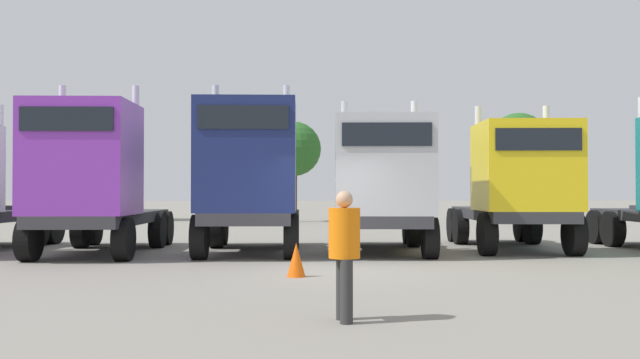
# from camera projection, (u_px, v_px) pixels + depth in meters

# --- Properties ---
(ground) EXTENTS (200.00, 200.00, 0.00)m
(ground) POSITION_uv_depth(u_px,v_px,m) (335.00, 270.00, 14.18)
(ground) COLOR gray
(semi_truck_purple) EXTENTS (2.67, 6.19, 4.40)m
(semi_truck_purple) POSITION_uv_depth(u_px,v_px,m) (91.00, 179.00, 17.11)
(semi_truck_purple) COLOR #333338
(semi_truck_purple) RESTS_ON ground
(semi_truck_navy) EXTENTS (2.66, 5.77, 4.48)m
(semi_truck_navy) POSITION_uv_depth(u_px,v_px,m) (249.00, 176.00, 17.46)
(semi_truck_navy) COLOR #333338
(semi_truck_navy) RESTS_ON ground
(semi_truck_silver) EXTENTS (2.92, 5.97, 4.10)m
(semi_truck_silver) POSITION_uv_depth(u_px,v_px,m) (382.00, 183.00, 17.72)
(semi_truck_silver) COLOR #333338
(semi_truck_silver) RESTS_ON ground
(semi_truck_yellow) EXTENTS (2.96, 6.26, 4.04)m
(semi_truck_yellow) POSITION_uv_depth(u_px,v_px,m) (518.00, 185.00, 18.55)
(semi_truck_yellow) COLOR #333338
(semi_truck_yellow) RESTS_ON ground
(visitor_in_hivis) EXTENTS (0.44, 0.45, 1.65)m
(visitor_in_hivis) POSITION_uv_depth(u_px,v_px,m) (344.00, 246.00, 8.63)
(visitor_in_hivis) COLOR #2F2F2F
(visitor_in_hivis) RESTS_ON ground
(traffic_cone_near) EXTENTS (0.36, 0.36, 0.65)m
(traffic_cone_near) POSITION_uv_depth(u_px,v_px,m) (296.00, 260.00, 13.12)
(traffic_cone_near) COLOR #F2590C
(traffic_cone_near) RESTS_ON ground
(oak_far_left) EXTENTS (4.03, 4.03, 5.76)m
(oak_far_left) POSITION_uv_depth(u_px,v_px,m) (102.00, 153.00, 37.99)
(oak_far_left) COLOR #4C3823
(oak_far_left) RESTS_ON ground
(oak_far_centre) EXTENTS (2.93, 2.93, 5.37)m
(oak_far_centre) POSITION_uv_depth(u_px,v_px,m) (294.00, 149.00, 36.58)
(oak_far_centre) COLOR #4C3823
(oak_far_centre) RESTS_ON ground
(oak_far_right) EXTENTS (2.93, 2.93, 5.55)m
(oak_far_right) POSITION_uv_depth(u_px,v_px,m) (519.00, 143.00, 34.05)
(oak_far_right) COLOR #4C3823
(oak_far_right) RESTS_ON ground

